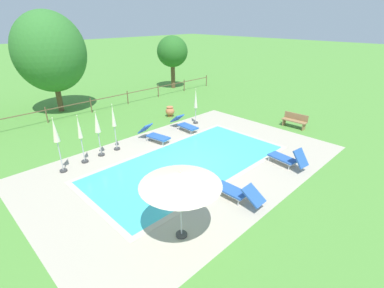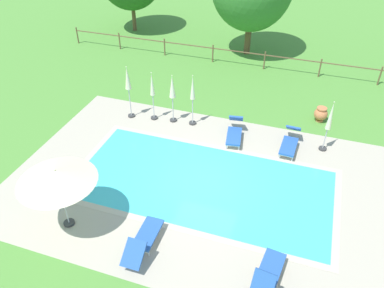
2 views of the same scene
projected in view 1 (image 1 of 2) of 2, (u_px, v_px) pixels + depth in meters
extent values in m
plane|color=#518E38|center=(189.00, 163.00, 13.26)|extent=(160.00, 160.00, 0.00)
cube|color=#B2A893|center=(189.00, 163.00, 13.25)|extent=(14.14, 9.22, 0.01)
cube|color=#42CCD6|center=(189.00, 163.00, 13.25)|extent=(9.36, 4.44, 0.01)
cube|color=#C0B59F|center=(158.00, 148.00, 14.76)|extent=(9.84, 0.24, 0.01)
cube|color=#C0B59F|center=(228.00, 181.00, 11.74)|extent=(9.84, 0.24, 0.01)
cube|color=#C0B59F|center=(248.00, 135.00, 16.34)|extent=(0.24, 4.44, 0.01)
cube|color=#C0B59F|center=(95.00, 207.00, 10.17)|extent=(0.24, 4.44, 0.01)
cube|color=#2856A8|center=(158.00, 137.00, 15.32)|extent=(0.80, 1.38, 0.07)
cube|color=#2856A8|center=(145.00, 128.00, 15.71)|extent=(0.70, 0.76, 0.61)
cube|color=silver|center=(158.00, 138.00, 15.34)|extent=(0.77, 1.35, 0.04)
cylinder|color=silver|center=(169.00, 141.00, 15.28)|extent=(0.04, 0.04, 0.28)
cylinder|color=silver|center=(163.00, 144.00, 14.90)|extent=(0.04, 0.04, 0.28)
cylinder|color=silver|center=(154.00, 136.00, 15.87)|extent=(0.04, 0.04, 0.28)
cylinder|color=silver|center=(148.00, 139.00, 15.49)|extent=(0.04, 0.04, 0.28)
cube|color=#2856A8|center=(231.00, 190.00, 10.62)|extent=(0.62, 1.31, 0.07)
cube|color=#2856A8|center=(254.00, 195.00, 9.89)|extent=(0.61, 0.75, 0.52)
cube|color=silver|center=(230.00, 191.00, 10.65)|extent=(0.59, 1.28, 0.04)
cylinder|color=silver|center=(215.00, 191.00, 10.88)|extent=(0.04, 0.04, 0.28)
cylinder|color=silver|center=(223.00, 186.00, 11.21)|extent=(0.04, 0.04, 0.28)
cylinder|color=silver|center=(238.00, 203.00, 10.18)|extent=(0.04, 0.04, 0.28)
cylinder|color=silver|center=(246.00, 197.00, 10.51)|extent=(0.04, 0.04, 0.28)
cube|color=#2856A8|center=(188.00, 126.00, 16.80)|extent=(0.66, 1.33, 0.07)
cube|color=#2856A8|center=(177.00, 118.00, 17.35)|extent=(0.63, 0.73, 0.57)
cube|color=silver|center=(188.00, 127.00, 16.82)|extent=(0.63, 1.30, 0.04)
cylinder|color=silver|center=(197.00, 131.00, 16.65)|extent=(0.04, 0.04, 0.28)
cylinder|color=silver|center=(191.00, 133.00, 16.34)|extent=(0.04, 0.04, 0.28)
cylinder|color=silver|center=(185.00, 126.00, 17.40)|extent=(0.04, 0.04, 0.28)
cylinder|color=silver|center=(179.00, 128.00, 17.08)|extent=(0.04, 0.04, 0.28)
cube|color=#2856A8|center=(282.00, 158.00, 13.05)|extent=(0.75, 1.36, 0.07)
cube|color=#2856A8|center=(301.00, 158.00, 12.26)|extent=(0.66, 0.62, 0.72)
cube|color=silver|center=(282.00, 159.00, 13.07)|extent=(0.72, 1.33, 0.04)
cylinder|color=silver|center=(269.00, 158.00, 13.37)|extent=(0.04, 0.04, 0.28)
cylinder|color=silver|center=(276.00, 155.00, 13.66)|extent=(0.04, 0.04, 0.28)
cylinder|color=silver|center=(289.00, 167.00, 12.58)|extent=(0.04, 0.04, 0.28)
cylinder|color=silver|center=(296.00, 164.00, 12.86)|extent=(0.04, 0.04, 0.28)
cylinder|color=#383838|center=(182.00, 235.00, 8.83)|extent=(0.36, 0.36, 0.08)
cylinder|color=#B2B5B7|center=(181.00, 206.00, 8.37)|extent=(0.04, 0.04, 2.29)
cone|color=beige|center=(180.00, 179.00, 7.98)|extent=(2.42, 2.42, 0.42)
sphere|color=beige|center=(180.00, 172.00, 7.89)|extent=(0.06, 0.06, 0.06)
cylinder|color=#383838|center=(196.00, 123.00, 18.20)|extent=(0.32, 0.32, 0.08)
cylinder|color=#B2B5B7|center=(196.00, 116.00, 18.00)|extent=(0.04, 0.04, 1.05)
cone|color=beige|center=(196.00, 98.00, 17.54)|extent=(0.23, 0.23, 1.19)
sphere|color=beige|center=(196.00, 89.00, 17.28)|extent=(0.05, 0.05, 0.05)
cylinder|color=#383838|center=(64.00, 171.00, 12.50)|extent=(0.32, 0.32, 0.08)
cylinder|color=#B2B5B7|center=(61.00, 157.00, 12.22)|extent=(0.04, 0.04, 1.46)
cone|color=beige|center=(55.00, 130.00, 11.70)|extent=(0.27, 0.27, 1.03)
sphere|color=beige|center=(52.00, 118.00, 11.48)|extent=(0.05, 0.05, 0.05)
cylinder|color=#383838|center=(85.00, 161.00, 13.31)|extent=(0.32, 0.32, 0.08)
cylinder|color=#B2B5B7|center=(83.00, 150.00, 13.06)|extent=(0.04, 0.04, 1.26)
cone|color=beige|center=(79.00, 127.00, 12.59)|extent=(0.21, 0.21, 1.05)
sphere|color=beige|center=(77.00, 115.00, 12.36)|extent=(0.05, 0.05, 0.05)
cylinder|color=#383838|center=(117.00, 149.00, 14.58)|extent=(0.32, 0.32, 0.08)
cylinder|color=#B2B5B7|center=(116.00, 138.00, 14.33)|extent=(0.04, 0.04, 1.30)
cone|color=beige|center=(113.00, 116.00, 13.84)|extent=(0.22, 0.22, 1.10)
sphere|color=beige|center=(112.00, 104.00, 13.60)|extent=(0.05, 0.05, 0.05)
cylinder|color=#383838|center=(101.00, 155.00, 13.96)|extent=(0.32, 0.32, 0.08)
cylinder|color=#B2B5B7|center=(100.00, 144.00, 13.72)|extent=(0.04, 0.04, 1.26)
cone|color=beige|center=(97.00, 122.00, 13.25)|extent=(0.29, 0.29, 1.02)
sphere|color=beige|center=(95.00, 111.00, 13.03)|extent=(0.05, 0.05, 0.05)
cube|color=#937047|center=(294.00, 121.00, 17.33)|extent=(0.50, 1.52, 0.06)
cube|color=#937047|center=(296.00, 116.00, 17.37)|extent=(0.12, 1.50, 0.40)
cube|color=#937047|center=(304.00, 127.00, 17.04)|extent=(0.40, 0.08, 0.41)
cube|color=#937047|center=(284.00, 122.00, 17.82)|extent=(0.40, 0.08, 0.41)
cylinder|color=#C67547|center=(170.00, 116.00, 19.45)|extent=(0.33, 0.33, 0.08)
ellipsoid|color=#C67547|center=(170.00, 111.00, 19.31)|extent=(0.61, 0.61, 0.59)
cylinder|color=#C67547|center=(170.00, 107.00, 19.19)|extent=(0.46, 0.46, 0.06)
cylinder|color=brown|center=(46.00, 115.00, 18.09)|extent=(0.08, 0.08, 1.05)
cylinder|color=brown|center=(91.00, 105.00, 20.05)|extent=(0.08, 0.08, 1.05)
cylinder|color=brown|center=(128.00, 98.00, 22.02)|extent=(0.08, 0.08, 1.05)
cylinder|color=brown|center=(158.00, 91.00, 23.99)|extent=(0.08, 0.08, 1.05)
cylinder|color=brown|center=(184.00, 85.00, 25.96)|extent=(0.08, 0.08, 1.05)
cylinder|color=brown|center=(206.00, 81.00, 27.92)|extent=(0.08, 0.08, 1.05)
cube|color=brown|center=(90.00, 101.00, 19.92)|extent=(24.48, 0.05, 0.05)
cylinder|color=brown|center=(59.00, 97.00, 20.16)|extent=(0.37, 0.37, 2.14)
ellipsoid|color=#33752D|center=(50.00, 52.00, 18.90)|extent=(4.71, 4.71, 5.31)
cylinder|color=brown|center=(173.00, 76.00, 26.90)|extent=(0.40, 0.40, 2.32)
ellipsoid|color=#286623|center=(172.00, 51.00, 25.98)|extent=(2.84, 2.84, 2.82)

